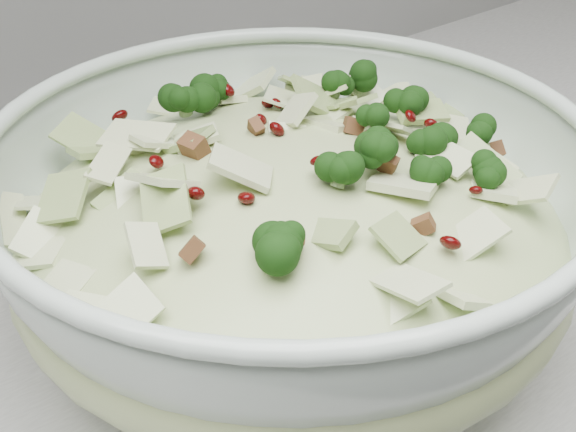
# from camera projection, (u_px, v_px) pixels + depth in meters

# --- Properties ---
(mixing_bowl) EXTENTS (0.46, 0.46, 0.16)m
(mixing_bowl) POSITION_uv_depth(u_px,v_px,m) (291.00, 236.00, 0.54)
(mixing_bowl) COLOR #AFC1B4
(mixing_bowl) RESTS_ON counter
(salad) EXTENTS (0.44, 0.44, 0.16)m
(salad) POSITION_uv_depth(u_px,v_px,m) (292.00, 204.00, 0.52)
(salad) COLOR beige
(salad) RESTS_ON mixing_bowl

